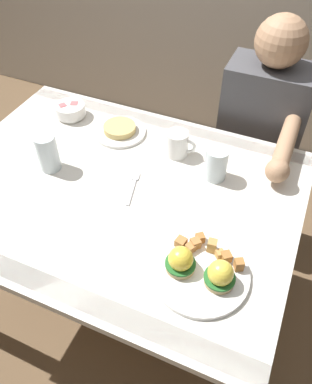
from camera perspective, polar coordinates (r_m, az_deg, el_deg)
The scene contains 10 objects.
ground_plane at distance 1.90m, azimuth -4.23°, elevation -15.36°, with size 6.00×6.00×0.00m, color brown.
dining_table at distance 1.38m, azimuth -5.62°, elevation -2.49°, with size 1.20×0.90×0.74m.
eggs_benedict_plate at distance 1.07m, azimuth 6.60°, elevation -11.20°, with size 0.27×0.27×0.09m.
fruit_bowl at distance 1.63m, azimuth -12.48°, elevation 11.68°, with size 0.12×0.12×0.06m.
coffee_mug at distance 1.39m, azimuth 3.21°, elevation 7.17°, with size 0.11×0.08×0.09m.
fork at distance 1.30m, azimuth -3.42°, elevation 0.84°, with size 0.05×0.15×0.00m.
water_glass_far at distance 1.38m, azimuth -15.56°, elevation 5.35°, with size 0.07×0.07×0.13m.
water_glass_extra at distance 1.31m, azimuth 8.82°, elevation 3.95°, with size 0.08×0.08×0.12m.
side_plate at distance 1.52m, azimuth -5.34°, elevation 9.03°, with size 0.20×0.20×0.04m.
diner_person at distance 1.72m, azimuth 14.95°, elevation 8.10°, with size 0.34×0.54×1.14m.
Camera 1 is at (0.49, -0.78, 1.66)m, focal length 36.25 mm.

